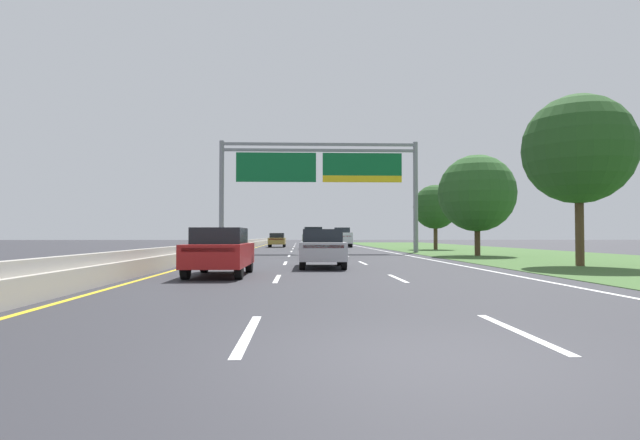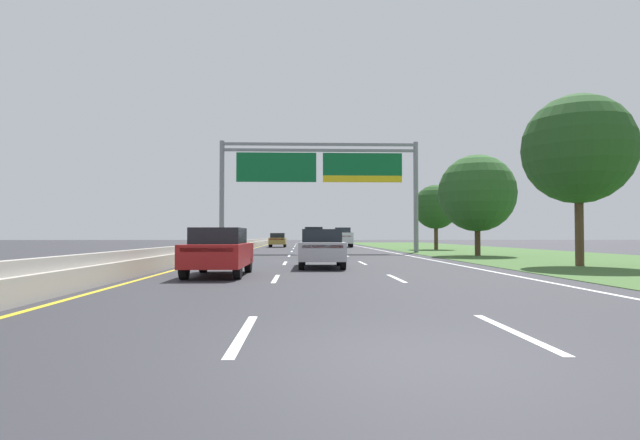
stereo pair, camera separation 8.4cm
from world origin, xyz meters
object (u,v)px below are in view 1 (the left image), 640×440
car_silver_centre_lane_sedan (322,248)px  roadside_tree_far (435,207)px  car_black_centre_lane_sedan (321,244)px  car_red_left_lane_sedan (220,251)px  roadside_tree_near (578,149)px  pickup_truck_white (342,238)px  roadside_tree_mid (477,193)px  overhead_sign_gantry (319,173)px  car_gold_left_lane_sedan (277,240)px  car_darkgreen_centre_lane_suv (313,238)px

car_silver_centre_lane_sedan → roadside_tree_far: bearing=-22.4°
car_silver_centre_lane_sedan → car_black_centre_lane_sedan: 9.88m
car_red_left_lane_sedan → roadside_tree_far: roadside_tree_far is taller
car_silver_centre_lane_sedan → roadside_tree_near: (11.10, 0.44, 4.22)m
roadside_tree_far → roadside_tree_near: bearing=-91.0°
pickup_truck_white → roadside_tree_far: roadside_tree_far is taller
car_black_centre_lane_sedan → roadside_tree_mid: 10.79m
overhead_sign_gantry → car_black_centre_lane_sedan: 9.60m
car_red_left_lane_sedan → car_silver_centre_lane_sedan: bearing=-38.8°
pickup_truck_white → car_gold_left_lane_sedan: size_ratio=1.24×
car_silver_centre_lane_sedan → pickup_truck_white: bearing=-4.6°
car_gold_left_lane_sedan → car_silver_centre_lane_sedan: same height
car_silver_centre_lane_sedan → roadside_tree_near: 11.88m
pickup_truck_white → roadside_tree_near: (7.27, -36.94, 3.96)m
overhead_sign_gantry → car_darkgreen_centre_lane_suv: bearing=91.2°
pickup_truck_white → car_black_centre_lane_sedan: size_ratio=1.23×
pickup_truck_white → car_darkgreen_centre_lane_suv: (-3.53, -8.24, 0.02)m
overhead_sign_gantry → car_red_left_lane_sedan: bearing=-100.4°
car_black_centre_lane_sedan → roadside_tree_near: roadside_tree_near is taller
pickup_truck_white → car_gold_left_lane_sedan: 7.31m
car_darkgreen_centre_lane_suv → roadside_tree_mid: bearing=-150.8°
car_gold_left_lane_sedan → car_red_left_lane_sedan: same height
car_red_left_lane_sedan → roadside_tree_far: bearing=-25.8°
overhead_sign_gantry → roadside_tree_mid: overhead_sign_gantry is taller
roadside_tree_far → car_red_left_lane_sedan: bearing=-116.2°
car_gold_left_lane_sedan → car_black_centre_lane_sedan: (3.84, -27.39, 0.00)m
car_silver_centre_lane_sedan → car_darkgreen_centre_lane_suv: bearing=0.6°
roadside_tree_mid → car_black_centre_lane_sedan: bearing=-169.5°
car_red_left_lane_sedan → roadside_tree_mid: roadside_tree_mid is taller
car_black_centre_lane_sedan → roadside_tree_mid: roadside_tree_mid is taller
overhead_sign_gantry → roadside_tree_far: (11.03, 8.42, -2.11)m
car_red_left_lane_sedan → roadside_tree_near: roadside_tree_near is taller
car_darkgreen_centre_lane_suv → overhead_sign_gantry: bearing=-180.0°
roadside_tree_far → car_silver_centre_lane_sedan: bearing=-113.7°
overhead_sign_gantry → car_silver_centre_lane_sedan: size_ratio=3.39×
car_darkgreen_centre_lane_suv → roadside_tree_mid: 20.37m
car_darkgreen_centre_lane_suv → car_gold_left_lane_sedan: bearing=23.8°
car_silver_centre_lane_sedan → roadside_tree_mid: size_ratio=0.68×
pickup_truck_white → roadside_tree_near: 37.86m
pickup_truck_white → car_gold_left_lane_sedan: pickup_truck_white is taller
car_black_centre_lane_sedan → overhead_sign_gantry: bearing=-1.6°
roadside_tree_near → roadside_tree_mid: roadside_tree_near is taller
overhead_sign_gantry → roadside_tree_mid: bearing=-31.8°
overhead_sign_gantry → car_red_left_lane_sedan: (-4.07, -22.27, -5.23)m
car_silver_centre_lane_sedan → car_black_centre_lane_sedan: size_ratio=1.01×
roadside_tree_far → car_darkgreen_centre_lane_suv: bearing=166.1°
car_darkgreen_centre_lane_suv → car_red_left_lane_sedan: bearing=172.3°
car_black_centre_lane_sedan → roadside_tree_near: (10.73, -9.44, 4.22)m
car_darkgreen_centre_lane_suv → pickup_truck_white: bearing=-24.3°
car_black_centre_lane_sedan → car_gold_left_lane_sedan: bearing=7.6°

